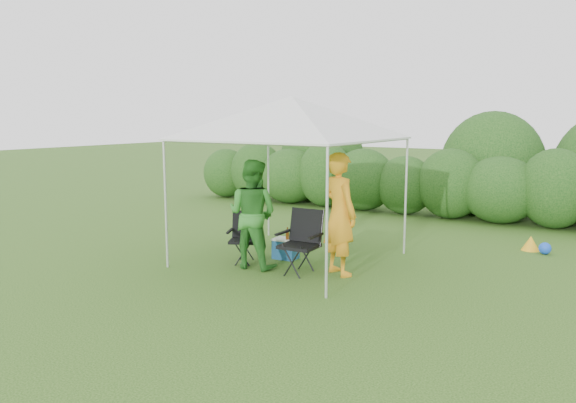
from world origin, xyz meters
The scene contains 10 objects.
ground centered at (0.00, 0.00, 0.00)m, with size 70.00×70.00×0.00m, color #3C6420.
hedge centered at (0.00, 6.00, 0.82)m, with size 13.10×1.53×1.80m.
canopy centered at (0.00, 0.50, 2.46)m, with size 3.10×3.10×2.83m.
chair_right centered at (0.55, -0.06, 0.58)m, with size 0.65×0.59×1.02m.
chair_left centered at (-0.63, 0.00, 0.49)m, with size 0.66×0.65×0.87m.
man centered at (1.10, 0.16, 0.97)m, with size 0.71×0.47×1.94m, color orange.
woman centered at (-0.31, -0.23, 0.90)m, with size 0.87×0.68×1.80m, color #31822A.
cooler centered at (-0.14, 0.54, 0.18)m, with size 0.45×0.34×0.36m.
bottle centered at (-0.08, 0.50, 0.47)m, with size 0.06×0.06×0.22m, color #592D0C.
lawn_toy centered at (3.49, 3.45, 0.13)m, with size 0.55×0.46×0.27m.
Camera 1 is at (5.05, -7.61, 2.50)m, focal length 35.00 mm.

